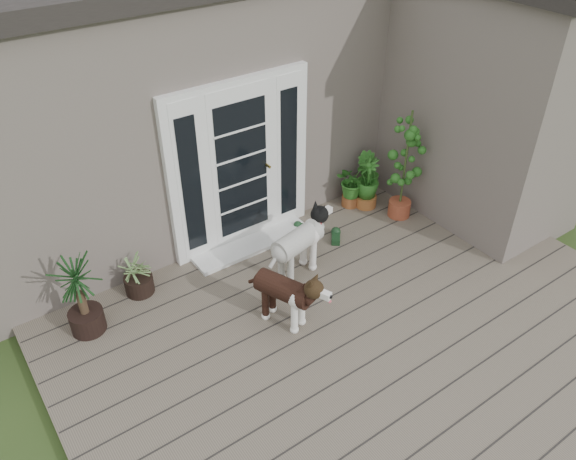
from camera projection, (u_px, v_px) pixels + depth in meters
deck at (368, 335)px, 6.07m from camera, size 6.20×4.60×0.12m
house_main at (176, 82)px, 8.01m from camera, size 7.40×4.00×3.10m
house_wing at (489, 107)px, 7.28m from camera, size 1.60×2.40×3.10m
door_unit at (240, 166)px, 6.77m from camera, size 1.90×0.14×2.15m
door_step at (252, 244)px, 7.25m from camera, size 1.60×0.40×0.05m
brindle_dog at (284, 298)px, 5.96m from camera, size 0.63×0.88×0.68m
white_dog at (298, 250)px, 6.60m from camera, size 0.92×0.54×0.72m
spider_plant at (137, 272)px, 6.37m from camera, size 0.71×0.71×0.58m
yucca at (80, 294)px, 5.77m from camera, size 0.80×0.80×1.00m
herb_a at (351, 188)px, 7.86m from camera, size 0.59×0.59×0.57m
herb_b at (367, 183)px, 8.02m from camera, size 0.47×0.47×0.51m
herb_c at (367, 187)px, 7.84m from camera, size 0.44×0.44×0.61m
sapling at (405, 164)px, 7.35m from camera, size 0.51×0.51×1.61m
clog_left at (303, 227)px, 7.52m from camera, size 0.24×0.30×0.08m
clog_right at (336, 236)px, 7.33m from camera, size 0.32×0.34×0.10m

